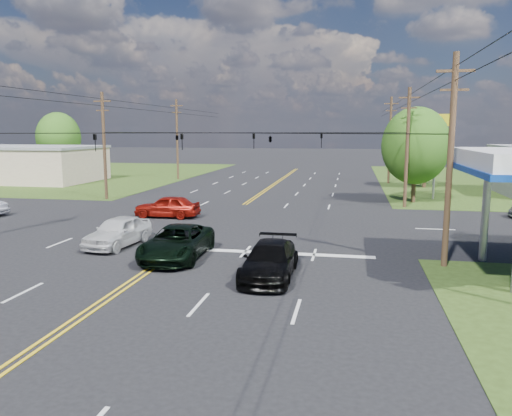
% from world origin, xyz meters
% --- Properties ---
extents(ground, '(280.00, 280.00, 0.00)m').
position_xyz_m(ground, '(0.00, 12.00, 0.00)').
color(ground, black).
rests_on(ground, ground).
extents(grass_nw, '(46.00, 48.00, 0.03)m').
position_xyz_m(grass_nw, '(-35.00, 44.00, 0.00)').
color(grass_nw, '#2C4114').
rests_on(grass_nw, ground).
extents(stop_bar, '(10.00, 0.50, 0.02)m').
position_xyz_m(stop_bar, '(5.00, 4.00, 0.00)').
color(stop_bar, silver).
rests_on(stop_bar, ground).
extents(retail_nw, '(16.00, 11.00, 4.00)m').
position_xyz_m(retail_nw, '(-30.00, 34.00, 2.00)').
color(retail_nw, '#BEA78E').
rests_on(retail_nw, ground).
extents(pole_se, '(1.60, 0.28, 9.50)m').
position_xyz_m(pole_se, '(13.00, 3.00, 4.92)').
color(pole_se, '#42281C').
rests_on(pole_se, ground).
extents(pole_nw, '(1.60, 0.28, 9.50)m').
position_xyz_m(pole_nw, '(-13.00, 21.00, 4.92)').
color(pole_nw, '#42281C').
rests_on(pole_nw, ground).
extents(pole_ne, '(1.60, 0.28, 9.50)m').
position_xyz_m(pole_ne, '(13.00, 21.00, 4.92)').
color(pole_ne, '#42281C').
rests_on(pole_ne, ground).
extents(pole_left_far, '(1.60, 0.28, 10.00)m').
position_xyz_m(pole_left_far, '(-13.00, 40.00, 5.17)').
color(pole_left_far, '#42281C').
rests_on(pole_left_far, ground).
extents(pole_right_far, '(1.60, 0.28, 10.00)m').
position_xyz_m(pole_right_far, '(13.00, 40.00, 5.17)').
color(pole_right_far, '#42281C').
rests_on(pole_right_far, ground).
extents(span_wire_signals, '(26.00, 18.00, 1.13)m').
position_xyz_m(span_wire_signals, '(0.00, 12.00, 6.00)').
color(span_wire_signals, black).
rests_on(span_wire_signals, ground).
extents(power_lines, '(26.04, 100.00, 0.64)m').
position_xyz_m(power_lines, '(0.00, 10.00, 8.60)').
color(power_lines, black).
rests_on(power_lines, ground).
extents(tree_right_a, '(5.70, 5.70, 8.18)m').
position_xyz_m(tree_right_a, '(14.00, 24.00, 4.87)').
color(tree_right_a, '#42281C').
rests_on(tree_right_a, ground).
extents(tree_right_b, '(4.94, 4.94, 7.09)m').
position_xyz_m(tree_right_b, '(16.50, 36.00, 4.22)').
color(tree_right_b, '#42281C').
rests_on(tree_right_b, ground).
extents(tree_far_l, '(6.08, 6.08, 8.72)m').
position_xyz_m(tree_far_l, '(-32.00, 44.00, 5.19)').
color(tree_far_l, '#42281C').
rests_on(tree_far_l, ground).
extents(pickup_dkgreen, '(2.78, 5.73, 1.57)m').
position_xyz_m(pickup_dkgreen, '(0.50, 2.12, 0.78)').
color(pickup_dkgreen, black).
rests_on(pickup_dkgreen, ground).
extents(suv_black, '(2.08, 5.10, 1.48)m').
position_xyz_m(suv_black, '(5.45, -0.19, 0.74)').
color(suv_black, black).
rests_on(suv_black, ground).
extents(pickup_white, '(2.40, 4.88, 1.60)m').
position_xyz_m(pickup_white, '(-3.50, 4.00, 0.80)').
color(pickup_white, silver).
rests_on(pickup_white, ground).
extents(sedan_red, '(4.66, 1.94, 1.58)m').
position_xyz_m(sedan_red, '(-4.14, 13.00, 0.79)').
color(sedan_red, maroon).
rests_on(sedan_red, ground).
extents(polesign_ne, '(2.03, 1.06, 7.66)m').
position_xyz_m(polesign_ne, '(16.00, 26.44, 5.91)').
color(polesign_ne, '#A5A5AA').
rests_on(polesign_ne, ground).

